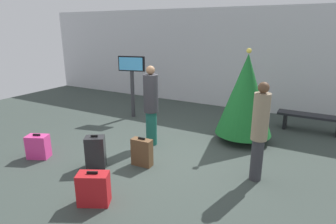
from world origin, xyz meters
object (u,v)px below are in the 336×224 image
(flight_info_kiosk, at_px, (132,76))
(traveller_0, at_px, (151,104))
(suitcase_1, at_px, (142,152))
(suitcase_2, at_px, (94,189))
(traveller_1, at_px, (260,129))
(waiting_bench, at_px, (311,119))
(suitcase_3, at_px, (96,152))
(holiday_tree, at_px, (246,95))
(suitcase_0, at_px, (38,147))

(flight_info_kiosk, bearing_deg, traveller_0, -43.41)
(suitcase_1, bearing_deg, flight_info_kiosk, 128.90)
(suitcase_1, xyz_separation_m, suitcase_2, (0.08, -1.49, -0.02))
(traveller_1, height_order, suitcase_1, traveller_1)
(waiting_bench, height_order, suitcase_3, suitcase_3)
(holiday_tree, distance_m, suitcase_1, 2.88)
(flight_info_kiosk, relative_size, suitcase_2, 3.32)
(holiday_tree, distance_m, traveller_1, 1.92)
(holiday_tree, bearing_deg, suitcase_2, -109.75)
(flight_info_kiosk, bearing_deg, suitcase_2, -61.82)
(flight_info_kiosk, xyz_separation_m, suitcase_0, (-0.03, -3.45, -1.06))
(waiting_bench, xyz_separation_m, traveller_1, (-0.72, -3.32, 0.62))
(suitcase_0, bearing_deg, traveller_0, 46.10)
(flight_info_kiosk, height_order, waiting_bench, flight_info_kiosk)
(traveller_1, bearing_deg, holiday_tree, 112.15)
(traveller_0, relative_size, suitcase_2, 3.33)
(holiday_tree, distance_m, traveller_0, 2.28)
(waiting_bench, relative_size, suitcase_1, 2.83)
(holiday_tree, height_order, traveller_1, holiday_tree)
(waiting_bench, relative_size, suitcase_0, 3.15)
(suitcase_2, xyz_separation_m, suitcase_3, (-0.85, 0.96, 0.06))
(suitcase_0, distance_m, suitcase_2, 2.35)
(traveller_0, distance_m, suitcase_2, 2.67)
(waiting_bench, height_order, traveller_1, traveller_1)
(suitcase_0, bearing_deg, suitcase_3, 10.98)
(suitcase_0, xyz_separation_m, suitcase_3, (1.40, 0.27, 0.07))
(suitcase_2, distance_m, suitcase_3, 1.28)
(traveller_0, relative_size, suitcase_0, 3.48)
(suitcase_0, height_order, suitcase_1, suitcase_1)
(waiting_bench, xyz_separation_m, suitcase_2, (-2.81, -5.36, -0.10))
(suitcase_3, bearing_deg, flight_info_kiosk, 113.33)
(flight_info_kiosk, relative_size, suitcase_3, 2.74)
(suitcase_0, relative_size, suitcase_2, 0.96)
(traveller_0, bearing_deg, suitcase_0, -133.90)
(traveller_1, xyz_separation_m, suitcase_2, (-2.09, -2.04, -0.73))
(suitcase_0, relative_size, suitcase_1, 0.90)
(holiday_tree, height_order, traveller_0, holiday_tree)
(suitcase_0, bearing_deg, flight_info_kiosk, 89.44)
(traveller_0, height_order, suitcase_3, traveller_0)
(holiday_tree, relative_size, traveller_1, 1.23)
(flight_info_kiosk, height_order, suitcase_1, flight_info_kiosk)
(waiting_bench, bearing_deg, flight_info_kiosk, -166.36)
(holiday_tree, distance_m, suitcase_0, 4.87)
(flight_info_kiosk, xyz_separation_m, suitcase_2, (2.22, -4.14, -1.05))
(suitcase_1, height_order, suitcase_2, suitcase_1)
(holiday_tree, relative_size, traveller_0, 1.19)
(waiting_bench, bearing_deg, suitcase_1, -126.72)
(waiting_bench, xyz_separation_m, suitcase_0, (-5.06, -4.67, -0.11))
(flight_info_kiosk, xyz_separation_m, traveller_1, (4.31, -2.10, -0.32))
(holiday_tree, distance_m, suitcase_3, 3.71)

